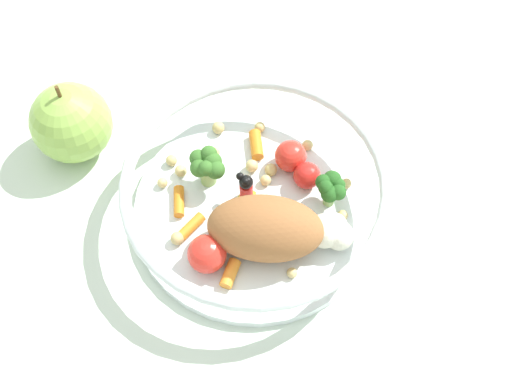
{
  "coord_description": "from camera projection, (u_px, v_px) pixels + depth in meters",
  "views": [
    {
      "loc": [
        0.27,
        0.05,
        0.48
      ],
      "look_at": [
        -0.0,
        0.01,
        0.03
      ],
      "focal_mm": 42.02,
      "sensor_mm": 36.0,
      "label": 1
    }
  ],
  "objects": [
    {
      "name": "loose_apple",
      "position": [
        71.0,
        123.0,
        0.55
      ],
      "size": [
        0.08,
        0.08,
        0.09
      ],
      "color": "#8CB74C",
      "rests_on": "ground_plane"
    },
    {
      "name": "food_container",
      "position": [
        261.0,
        201.0,
        0.52
      ],
      "size": [
        0.23,
        0.23,
        0.06
      ],
      "color": "white",
      "rests_on": "ground_plane"
    },
    {
      "name": "ground_plane",
      "position": [
        245.0,
        210.0,
        0.55
      ],
      "size": [
        2.4,
        2.4,
        0.0
      ],
      "primitive_type": "plane",
      "color": "silver"
    }
  ]
}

